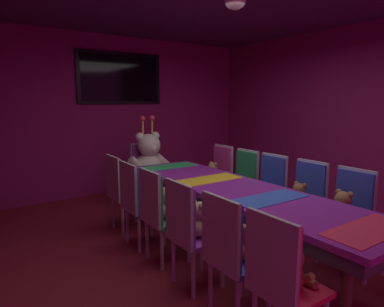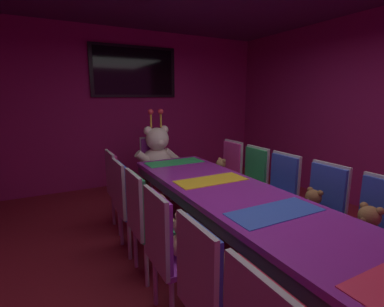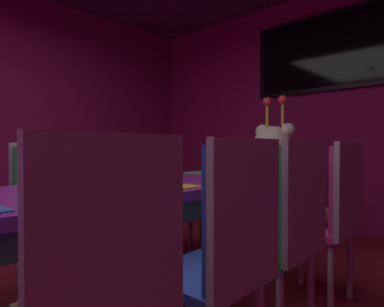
{
  "view_description": "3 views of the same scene",
  "coord_description": "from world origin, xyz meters",
  "px_view_note": "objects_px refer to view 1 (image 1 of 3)",
  "views": [
    {
      "loc": [
        -2.34,
        -2.59,
        1.66
      ],
      "look_at": [
        0.05,
        0.93,
        0.98
      ],
      "focal_mm": 31.22,
      "sensor_mm": 36.0,
      "label": 1
    },
    {
      "loc": [
        -1.52,
        -1.98,
        1.62
      ],
      "look_at": [
        0.18,
        1.24,
        0.88
      ],
      "focal_mm": 26.36,
      "sensor_mm": 36.0,
      "label": 2
    },
    {
      "loc": [
        1.54,
        -0.7,
        0.95
      ],
      "look_at": [
        -0.13,
        1.09,
        0.91
      ],
      "focal_mm": 30.71,
      "sensor_mm": 36.0,
      "label": 3
    }
  ],
  "objects_px": {
    "chair_right_5": "(220,171)",
    "king_teddy_bear": "(150,158)",
    "teddy_left_4": "(147,195)",
    "teddy_right_2": "(298,197)",
    "chair_right_4": "(243,178)",
    "chair_left_2": "(186,225)",
    "teddy_left_5": "(130,186)",
    "teddy_left_3": "(169,205)",
    "chair_right_1": "(350,207)",
    "chair_left_4": "(135,196)",
    "teddy_left_0": "(293,270)",
    "throne_chair": "(145,167)",
    "teddy_right_1": "(342,209)",
    "chair_right_2": "(307,195)",
    "teddy_right_5": "(212,173)",
    "wall_tv": "(120,78)",
    "banquet_table": "(237,195)",
    "chair_left_1": "(228,246)",
    "teddy_left_1": "(242,243)",
    "chair_left_0": "(278,273)",
    "chair_left_5": "(119,186)",
    "chair_left_3": "(157,208)",
    "chair_right_3": "(270,185)"
  },
  "relations": [
    {
      "from": "chair_right_5",
      "to": "king_teddy_bear",
      "type": "height_order",
      "value": "king_teddy_bear"
    },
    {
      "from": "king_teddy_bear",
      "to": "chair_left_4",
      "type": "bearing_deg",
      "value": -33.27
    },
    {
      "from": "chair_right_5",
      "to": "chair_left_0",
      "type": "bearing_deg",
      "value": 57.99
    },
    {
      "from": "king_teddy_bear",
      "to": "wall_tv",
      "type": "xyz_separation_m",
      "value": [
        -0.0,
        1.07,
        1.28
      ]
    },
    {
      "from": "chair_left_3",
      "to": "chair_right_4",
      "type": "relative_size",
      "value": 1.0
    },
    {
      "from": "teddy_right_5",
      "to": "chair_left_1",
      "type": "bearing_deg",
      "value": 54.99
    },
    {
      "from": "teddy_left_0",
      "to": "chair_left_1",
      "type": "distance_m",
      "value": 0.5
    },
    {
      "from": "teddy_left_3",
      "to": "teddy_right_1",
      "type": "xyz_separation_m",
      "value": [
        1.34,
        -1.09,
        0.01
      ]
    },
    {
      "from": "chair_left_1",
      "to": "teddy_left_5",
      "type": "relative_size",
      "value": 3.38
    },
    {
      "from": "chair_left_4",
      "to": "chair_right_2",
      "type": "distance_m",
      "value": 1.95
    },
    {
      "from": "teddy_left_4",
      "to": "teddy_left_5",
      "type": "xyz_separation_m",
      "value": [
        0.03,
        0.55,
        -0.01
      ]
    },
    {
      "from": "teddy_left_3",
      "to": "chair_right_5",
      "type": "distance_m",
      "value": 1.82
    },
    {
      "from": "teddy_left_0",
      "to": "chair_right_4",
      "type": "bearing_deg",
      "value": 54.5
    },
    {
      "from": "chair_left_1",
      "to": "teddy_left_1",
      "type": "bearing_deg",
      "value": 0.0
    },
    {
      "from": "teddy_left_5",
      "to": "chair_right_5",
      "type": "distance_m",
      "value": 1.48
    },
    {
      "from": "chair_right_4",
      "to": "king_teddy_bear",
      "type": "xyz_separation_m",
      "value": [
        -0.81,
        1.27,
        0.17
      ]
    },
    {
      "from": "teddy_left_3",
      "to": "chair_right_1",
      "type": "distance_m",
      "value": 1.84
    },
    {
      "from": "chair_left_0",
      "to": "teddy_left_5",
      "type": "xyz_separation_m",
      "value": [
        0.15,
        2.6,
        -0.02
      ]
    },
    {
      "from": "chair_left_5",
      "to": "king_teddy_bear",
      "type": "height_order",
      "value": "king_teddy_bear"
    },
    {
      "from": "chair_left_3",
      "to": "teddy_left_5",
      "type": "xyz_separation_m",
      "value": [
        0.16,
        1.03,
        -0.02
      ]
    },
    {
      "from": "chair_left_3",
      "to": "chair_left_2",
      "type": "bearing_deg",
      "value": -91.11
    },
    {
      "from": "chair_right_3",
      "to": "chair_left_1",
      "type": "bearing_deg",
      "value": 34.0
    },
    {
      "from": "teddy_left_5",
      "to": "chair_left_4",
      "type": "bearing_deg",
      "value": -107.99
    },
    {
      "from": "teddy_right_2",
      "to": "chair_right_5",
      "type": "bearing_deg",
      "value": -95.37
    },
    {
      "from": "chair_right_1",
      "to": "king_teddy_bear",
      "type": "distance_m",
      "value": 2.96
    },
    {
      "from": "chair_left_2",
      "to": "chair_right_5",
      "type": "distance_m",
      "value": 2.3
    },
    {
      "from": "teddy_left_1",
      "to": "chair_right_2",
      "type": "xyz_separation_m",
      "value": [
        1.49,
        0.54,
        0.02
      ]
    },
    {
      "from": "chair_left_2",
      "to": "chair_right_2",
      "type": "bearing_deg",
      "value": 0.09
    },
    {
      "from": "teddy_left_5",
      "to": "chair_right_3",
      "type": "height_order",
      "value": "chair_right_3"
    },
    {
      "from": "banquet_table",
      "to": "teddy_left_0",
      "type": "xyz_separation_m",
      "value": [
        -0.66,
        -1.29,
        -0.08
      ]
    },
    {
      "from": "teddy_left_1",
      "to": "teddy_left_4",
      "type": "bearing_deg",
      "value": 90.88
    },
    {
      "from": "teddy_left_0",
      "to": "chair_left_3",
      "type": "height_order",
      "value": "chair_left_3"
    },
    {
      "from": "chair_left_0",
      "to": "chair_left_3",
      "type": "xyz_separation_m",
      "value": [
        -0.01,
        1.57,
        0.0
      ]
    },
    {
      "from": "chair_left_5",
      "to": "chair_right_3",
      "type": "xyz_separation_m",
      "value": [
        1.61,
        -1.03,
        0.0
      ]
    },
    {
      "from": "teddy_right_1",
      "to": "throne_chair",
      "type": "xyz_separation_m",
      "value": [
        -0.67,
        3.01,
        -0.0
      ]
    },
    {
      "from": "chair_right_4",
      "to": "chair_right_5",
      "type": "distance_m",
      "value": 0.55
    },
    {
      "from": "chair_right_1",
      "to": "chair_right_4",
      "type": "bearing_deg",
      "value": -89.88
    },
    {
      "from": "chair_left_1",
      "to": "wall_tv",
      "type": "distance_m",
      "value": 4.25
    },
    {
      "from": "banquet_table",
      "to": "chair_left_4",
      "type": "height_order",
      "value": "chair_left_4"
    },
    {
      "from": "teddy_right_5",
      "to": "wall_tv",
      "type": "height_order",
      "value": "wall_tv"
    },
    {
      "from": "chair_right_3",
      "to": "king_teddy_bear",
      "type": "relative_size",
      "value": 1.01
    },
    {
      "from": "teddy_left_1",
      "to": "teddy_left_4",
      "type": "height_order",
      "value": "teddy_left_4"
    },
    {
      "from": "teddy_left_0",
      "to": "chair_left_1",
      "type": "bearing_deg",
      "value": 107.08
    },
    {
      "from": "teddy_right_1",
      "to": "throne_chair",
      "type": "relative_size",
      "value": 0.36
    },
    {
      "from": "teddy_left_3",
      "to": "king_teddy_bear",
      "type": "distance_m",
      "value": 1.88
    },
    {
      "from": "teddy_left_4",
      "to": "chair_right_1",
      "type": "xyz_separation_m",
      "value": [
        1.5,
        -1.57,
        0.01
      ]
    },
    {
      "from": "teddy_right_1",
      "to": "wall_tv",
      "type": "distance_m",
      "value": 4.22
    },
    {
      "from": "chair_left_3",
      "to": "teddy_right_1",
      "type": "bearing_deg",
      "value": -36.26
    },
    {
      "from": "teddy_left_4",
      "to": "teddy_right_2",
      "type": "distance_m",
      "value": 1.72
    },
    {
      "from": "teddy_left_3",
      "to": "throne_chair",
      "type": "bearing_deg",
      "value": 70.79
    }
  ]
}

